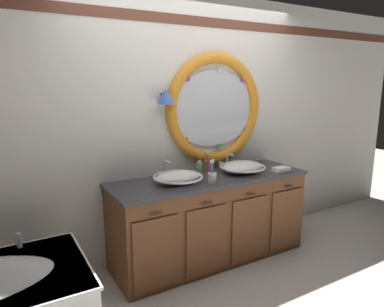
# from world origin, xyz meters

# --- Properties ---
(ground_plane) EXTENTS (14.00, 14.00, 0.00)m
(ground_plane) POSITION_xyz_m (0.00, 0.00, 0.00)
(ground_plane) COLOR silver
(back_wall_assembly) EXTENTS (6.40, 0.26, 2.60)m
(back_wall_assembly) POSITION_xyz_m (0.03, 0.58, 1.32)
(back_wall_assembly) COLOR silver
(back_wall_assembly) RESTS_ON ground_plane
(vanity_counter) EXTENTS (1.98, 0.66, 0.85)m
(vanity_counter) POSITION_xyz_m (0.04, 0.24, 0.42)
(vanity_counter) COLOR brown
(vanity_counter) RESTS_ON ground_plane
(sink_basin_left) EXTENTS (0.46, 0.46, 0.11)m
(sink_basin_left) POSITION_xyz_m (-0.33, 0.21, 0.90)
(sink_basin_left) COLOR white
(sink_basin_left) RESTS_ON vanity_counter
(sink_basin_right) EXTENTS (0.46, 0.46, 0.11)m
(sink_basin_right) POSITION_xyz_m (0.41, 0.21, 0.90)
(sink_basin_right) COLOR white
(sink_basin_right) RESTS_ON vanity_counter
(faucet_set_left) EXTENTS (0.23, 0.14, 0.17)m
(faucet_set_left) POSITION_xyz_m (-0.33, 0.47, 0.91)
(faucet_set_left) COLOR silver
(faucet_set_left) RESTS_ON vanity_counter
(faucet_set_right) EXTENTS (0.23, 0.13, 0.16)m
(faucet_set_right) POSITION_xyz_m (0.41, 0.47, 0.91)
(faucet_set_right) COLOR silver
(faucet_set_right) RESTS_ON vanity_counter
(toothbrush_holder_left) EXTENTS (0.09, 0.09, 0.22)m
(toothbrush_holder_left) POSITION_xyz_m (-0.05, 0.06, 0.90)
(toothbrush_holder_left) COLOR white
(toothbrush_holder_left) RESTS_ON vanity_counter
(toothbrush_holder_right) EXTENTS (0.08, 0.08, 0.22)m
(toothbrush_holder_right) POSITION_xyz_m (0.14, 0.45, 0.91)
(toothbrush_holder_right) COLOR #996647
(toothbrush_holder_right) RESTS_ON vanity_counter
(soap_dispenser) EXTENTS (0.07, 0.07, 0.15)m
(soap_dispenser) POSITION_xyz_m (0.00, 0.37, 0.91)
(soap_dispenser) COLOR #6BAD66
(soap_dispenser) RESTS_ON vanity_counter
(folded_hand_towel) EXTENTS (0.18, 0.11, 0.05)m
(folded_hand_towel) POSITION_xyz_m (0.78, 0.04, 0.87)
(folded_hand_towel) COLOR white
(folded_hand_towel) RESTS_ON vanity_counter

